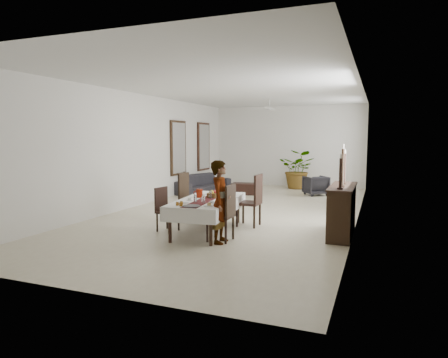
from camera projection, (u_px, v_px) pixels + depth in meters
floor at (239, 211)px, 10.63m from camera, size 6.00×12.00×0.00m
ceiling at (239, 89)px, 10.30m from camera, size 6.00×12.00×0.02m
wall_back at (288, 146)px, 16.03m from camera, size 6.00×0.02×3.20m
wall_front at (80, 167)px, 4.91m from camera, size 6.00×0.02×3.20m
wall_left at (141, 150)px, 11.55m from camera, size 0.02×12.00×3.20m
wall_right at (360, 153)px, 9.38m from camera, size 0.02×12.00×3.20m
dining_table_top at (208, 200)px, 8.27m from camera, size 1.11×2.25×0.05m
table_leg_fl at (170, 226)px, 7.43m from camera, size 0.07×0.07×0.64m
table_leg_fr at (211, 229)px, 7.21m from camera, size 0.07×0.07×0.64m
table_leg_bl at (205, 207)px, 9.41m from camera, size 0.07×0.07×0.64m
table_leg_br at (238, 209)px, 9.19m from camera, size 0.07×0.07×0.64m
tablecloth_top at (208, 199)px, 8.27m from camera, size 1.29×2.43×0.01m
tablecloth_drape_left at (184, 204)px, 8.43m from camera, size 0.23×2.33×0.27m
tablecloth_drape_right at (232, 207)px, 8.14m from camera, size 0.23×2.33×0.27m
tablecloth_drape_near at (187, 216)px, 7.17m from camera, size 1.07×0.11×0.27m
tablecloth_drape_far at (223, 197)px, 9.40m from camera, size 1.07×0.11×0.27m
table_runner at (208, 199)px, 8.27m from camera, size 0.53×2.29×0.00m
red_pitcher at (199, 193)px, 8.45m from camera, size 0.15×0.15×0.18m
pitcher_handle at (196, 193)px, 8.47m from camera, size 0.11×0.03×0.11m
wine_glass_near at (203, 200)px, 7.67m from camera, size 0.06×0.06×0.15m
wine_glass_mid at (195, 199)px, 7.81m from camera, size 0.06×0.06×0.15m
wine_glass_far at (210, 195)px, 8.29m from camera, size 0.06×0.06×0.15m
teacup_right at (212, 202)px, 7.67m from camera, size 0.08×0.08×0.05m
saucer_right at (212, 203)px, 7.67m from camera, size 0.14×0.14×0.01m
teacup_left at (190, 199)px, 8.04m from camera, size 0.08×0.08×0.05m
saucer_left at (190, 200)px, 8.04m from camera, size 0.14×0.14×0.01m
plate_near_right at (209, 206)px, 7.40m from camera, size 0.22×0.22×0.01m
bread_near_right at (209, 204)px, 7.40m from camera, size 0.08×0.08×0.08m
plate_near_left at (183, 203)px, 7.69m from camera, size 0.22×0.22×0.01m
plate_far_left at (202, 195)px, 8.82m from camera, size 0.22×0.22×0.01m
serving_tray at (191, 206)px, 7.36m from camera, size 0.33×0.33×0.02m
jam_jar_a at (181, 204)px, 7.38m from camera, size 0.06×0.06×0.07m
jam_jar_b at (177, 204)px, 7.46m from camera, size 0.06×0.06×0.07m
jam_jar_c at (181, 203)px, 7.53m from camera, size 0.06×0.06×0.07m
fruit_basket at (213, 195)px, 8.47m from camera, size 0.27×0.27×0.09m
fruit_red at (214, 192)px, 8.47m from camera, size 0.08×0.08×0.08m
fruit_green at (212, 192)px, 8.50m from camera, size 0.07×0.07×0.07m
fruit_yellow at (212, 192)px, 8.42m from camera, size 0.08×0.08×0.08m
chair_right_near_seat at (220, 216)px, 7.56m from camera, size 0.47×0.47×0.05m
chair_right_near_leg_fl at (226, 232)px, 7.35m from camera, size 0.05×0.05×0.45m
chair_right_near_leg_fr at (233, 228)px, 7.69m from camera, size 0.05×0.05×0.45m
chair_right_near_leg_bl at (207, 230)px, 7.49m from camera, size 0.05×0.05×0.45m
chair_right_near_leg_br at (215, 226)px, 7.83m from camera, size 0.05×0.05×0.45m
chair_right_near_back at (231, 200)px, 7.45m from camera, size 0.05×0.46×0.58m
chair_right_far_seat at (249, 203)px, 8.83m from camera, size 0.50×0.50×0.06m
chair_right_far_leg_fl at (254, 217)px, 8.60m from camera, size 0.05×0.05×0.48m
chair_right_far_leg_fr at (260, 214)px, 8.96m from camera, size 0.05×0.05×0.48m
chair_right_far_leg_bl at (237, 216)px, 8.75m from camera, size 0.05×0.05×0.48m
chair_right_far_leg_br at (243, 213)px, 9.12m from camera, size 0.05×0.05×0.48m
chair_right_far_back at (258, 189)px, 8.71m from camera, size 0.06×0.49×0.62m
chair_left_near_seat at (168, 212)px, 8.35m from camera, size 0.45×0.45×0.04m
chair_left_near_leg_fl at (167, 220)px, 8.59m from camera, size 0.05×0.05×0.38m
chair_left_near_leg_fr at (157, 223)px, 8.32m from camera, size 0.05×0.05×0.38m
chair_left_near_leg_bl at (179, 221)px, 8.42m from camera, size 0.05×0.05×0.38m
chair_left_near_leg_br at (169, 224)px, 8.15m from camera, size 0.05×0.05×0.38m
chair_left_near_back at (161, 199)px, 8.41m from camera, size 0.11×0.39×0.49m
chair_left_far_seat at (192, 200)px, 9.44m from camera, size 0.49×0.49×0.05m
chair_left_far_leg_fl at (188, 208)px, 9.72m from camera, size 0.05×0.05×0.47m
chair_left_far_leg_fr at (181, 211)px, 9.37m from camera, size 0.05×0.05×0.47m
chair_left_far_leg_bl at (203, 210)px, 9.57m from camera, size 0.05×0.05×0.47m
chair_left_far_leg_br at (195, 212)px, 9.21m from camera, size 0.05×0.05×0.47m
chair_left_far_back at (184, 186)px, 9.49m from camera, size 0.06×0.48×0.60m
woman at (221, 202)px, 7.40m from camera, size 0.42×0.59×1.54m
sideboard_body at (342, 211)px, 7.98m from camera, size 0.43×1.62×0.97m
sideboard_top at (343, 186)px, 7.93m from camera, size 0.48×1.69×0.03m
candlestick_near_base at (340, 188)px, 7.37m from camera, size 0.11×0.11×0.03m
candlestick_near_shaft at (341, 173)px, 7.34m from camera, size 0.05×0.05×0.54m
candlestick_near_candle at (341, 156)px, 7.31m from camera, size 0.04×0.04×0.09m
candlestick_mid_base at (342, 186)px, 7.77m from camera, size 0.11×0.11×0.03m
candlestick_mid_shaft at (343, 167)px, 7.74m from camera, size 0.05×0.05×0.70m
candlestick_mid_candle at (343, 147)px, 7.69m from camera, size 0.04×0.04×0.09m
candlestick_far_base at (344, 183)px, 8.17m from camera, size 0.11×0.11×0.03m
candlestick_far_shaft at (344, 168)px, 8.14m from camera, size 0.05×0.05×0.59m
candlestick_far_candle at (345, 151)px, 8.11m from camera, size 0.04×0.04×0.09m
sofa at (202, 183)px, 14.18m from camera, size 1.59×2.41×0.65m
armchair at (316, 185)px, 13.54m from camera, size 1.00×1.00×0.66m
coffee_table at (244, 189)px, 13.78m from camera, size 0.94×0.70×0.38m
potted_plant at (298, 169)px, 15.23m from camera, size 1.47×1.31×1.48m
mirror_frame_near at (178, 148)px, 13.57m from camera, size 0.06×1.05×1.85m
mirror_glass_near at (179, 148)px, 13.56m from camera, size 0.01×0.90×1.70m
mirror_frame_far at (203, 147)px, 15.52m from camera, size 0.06×1.05×1.85m
mirror_glass_far at (204, 147)px, 15.51m from camera, size 0.01×0.90×1.70m
fan_rod at (269, 102)px, 13.09m from camera, size 0.04×0.04×0.20m
fan_hub at (269, 109)px, 13.11m from camera, size 0.16×0.16×0.08m
fan_blade_n at (272, 109)px, 13.44m from camera, size 0.10×0.55×0.01m
fan_blade_s at (266, 108)px, 12.79m from camera, size 0.10×0.55×0.01m
fan_blade_e at (280, 108)px, 12.98m from camera, size 0.55×0.10×0.01m
fan_blade_w at (259, 109)px, 13.24m from camera, size 0.55×0.10×0.01m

